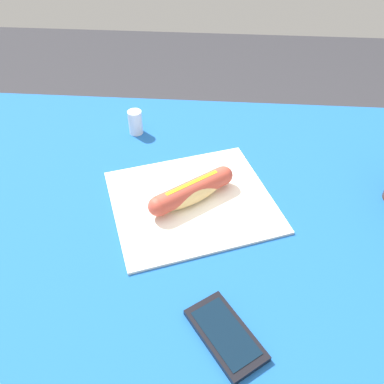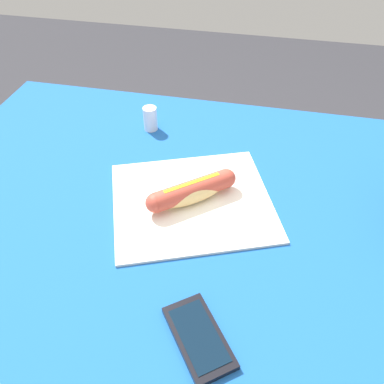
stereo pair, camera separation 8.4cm
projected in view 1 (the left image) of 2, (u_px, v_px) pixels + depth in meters
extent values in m
plane|color=#2D2D33|center=(185.00, 372.00, 1.36)|extent=(6.00, 6.00, 0.00)
cylinder|color=brown|center=(340.00, 229.00, 1.34)|extent=(0.07, 0.07, 0.73)
cylinder|color=brown|center=(51.00, 213.00, 1.40)|extent=(0.07, 0.07, 0.73)
cube|color=brown|center=(180.00, 220.00, 0.85)|extent=(1.16, 0.88, 0.03)
cube|color=#19519E|center=(180.00, 215.00, 0.84)|extent=(1.22, 0.94, 0.00)
cube|color=silver|center=(192.00, 201.00, 0.86)|extent=(0.42, 0.40, 0.01)
ellipsoid|color=#E5BC75|center=(192.00, 192.00, 0.84)|extent=(0.16, 0.14, 0.05)
cylinder|color=#B24233|center=(192.00, 190.00, 0.84)|extent=(0.16, 0.14, 0.04)
sphere|color=#B24233|center=(158.00, 206.00, 0.80)|extent=(0.04, 0.04, 0.04)
sphere|color=#B24233|center=(223.00, 175.00, 0.87)|extent=(0.04, 0.04, 0.04)
cube|color=yellow|center=(192.00, 183.00, 0.83)|extent=(0.10, 0.09, 0.00)
cube|color=black|center=(225.00, 335.00, 0.63)|extent=(0.14, 0.15, 0.01)
cube|color=black|center=(226.00, 333.00, 0.63)|extent=(0.11, 0.13, 0.00)
cylinder|color=silver|center=(135.00, 122.00, 1.04)|extent=(0.04, 0.04, 0.06)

